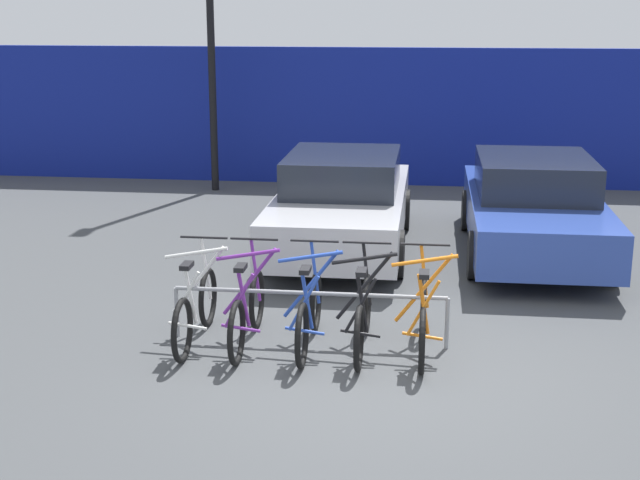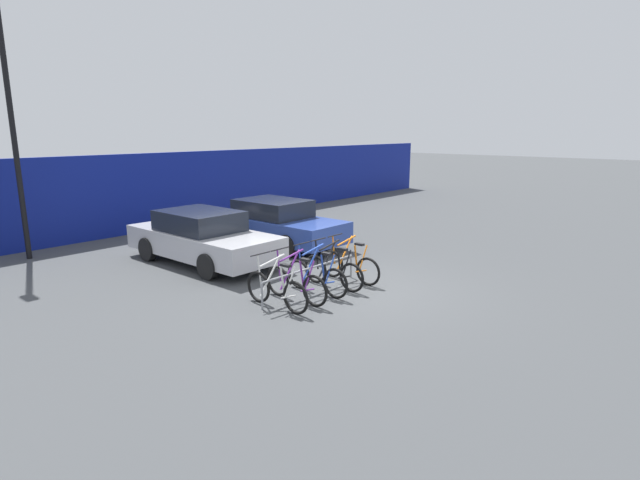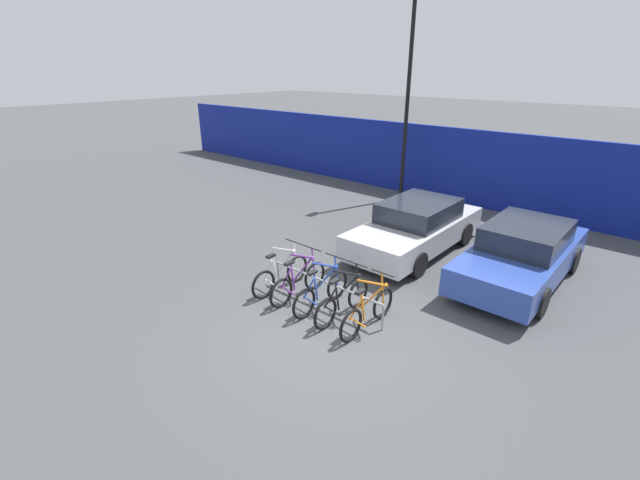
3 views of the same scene
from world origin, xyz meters
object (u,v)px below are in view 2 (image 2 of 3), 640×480
bicycle_orange (350,266)px  car_silver (202,237)px  car_blue (275,223)px  bicycle_white (276,290)px  bicycle_black (333,271)px  bicycle_purple (296,283)px  lamp_post (11,113)px  bike_rack (311,271)px  bicycle_blue (317,277)px

bicycle_orange → car_silver: size_ratio=0.37×
car_blue → car_silver: bearing=-178.7°
bicycle_white → car_blue: car_blue is taller
bicycle_black → car_silver: size_ratio=0.37×
bicycle_white → car_blue: size_ratio=0.37×
bicycle_purple → car_silver: bearing=82.3°
bicycle_white → car_silver: (1.16, 3.97, 0.31)m
lamp_post → bike_rack: bearing=-69.6°
bicycle_blue → lamp_post: (-2.93, 7.97, 3.53)m
bicycle_orange → car_blue: car_blue is taller
bicycle_blue → bicycle_white: bearing=-177.1°
bicycle_purple → bicycle_blue: same height
bicycle_blue → car_silver: car_silver is taller
bicycle_white → bicycle_purple: same height
bicycle_orange → bicycle_blue: bearing=176.7°
bicycle_purple → bicycle_orange: (1.83, 0.00, 0.00)m
bicycle_purple → car_blue: 5.25m
bicycle_white → bicycle_blue: size_ratio=1.00×
bicycle_white → bicycle_orange: same height
bicycle_purple → car_blue: bearing=51.3°
bicycle_black → bike_rack: bearing=163.9°
car_blue → lamp_post: bearing=144.9°
bicycle_blue → bicycle_black: size_ratio=1.00×
bicycle_black → car_silver: bearing=97.1°
bicycle_white → bike_rack: bearing=10.7°
bike_rack → bicycle_black: size_ratio=1.71×
bike_rack → bicycle_white: (-1.19, -0.15, -0.10)m
lamp_post → bicycle_black: bearing=-66.4°
bicycle_white → lamp_post: (-1.72, 7.97, 3.53)m
car_blue → bicycle_black: bearing=-117.8°
bicycle_blue → lamp_post: size_ratio=0.24×
bike_rack → car_blue: size_ratio=0.64×
bicycle_blue → car_silver: 3.98m
car_silver → lamp_post: bearing=125.7°
bicycle_white → bicycle_blue: bearing=3.6°
bicycle_blue → lamp_post: 9.20m
car_silver → car_blue: same height
bicycle_white → lamp_post: lamp_post is taller
bike_rack → bicycle_purple: bearing=-166.9°
bicycle_blue → bicycle_black: same height
bicycle_purple → bicycle_black: bearing=1.0°
bike_rack → bicycle_blue: bearing=-83.4°
car_silver → car_blue: size_ratio=1.00×
bike_rack → lamp_post: size_ratio=0.41×
bicycle_white → car_blue: (3.89, 4.03, 0.31)m
bike_rack → bicycle_blue: (0.02, -0.15, -0.10)m
bicycle_purple → bike_rack: bearing=14.1°
car_silver → lamp_post: lamp_post is taller
bicycle_purple → car_blue: car_blue is taller
bike_rack → bicycle_black: bearing=-14.4°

